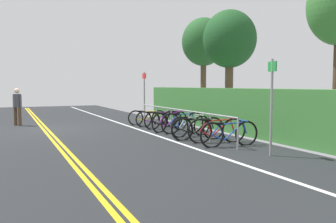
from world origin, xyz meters
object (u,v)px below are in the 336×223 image
Objects in this scene: bicycle_0 at (147,118)px; bicycle_3 at (170,121)px; bicycle_6 at (198,129)px; sign_post_near at (144,92)px; bicycle_2 at (163,120)px; bicycle_8 at (229,134)px; pedestrian at (17,104)px; bicycle_5 at (191,126)px; sign_post_far at (272,98)px; bicycle_7 at (217,130)px; tree_near_left at (204,43)px; bicycle_1 at (157,119)px; bicycle_4 at (183,123)px; bike_rack at (180,115)px; tree_mid at (230,40)px.

bicycle_0 is 0.93× the size of bicycle_3.
bicycle_0 is 0.92× the size of bicycle_6.
bicycle_0 is 1.68m from sign_post_near.
bicycle_2 is 4.49m from bicycle_8.
bicycle_0 is 1.03× the size of pedestrian.
bicycle_2 is 3.07m from bicycle_6.
bicycle_5 is at bearing -2.67° from sign_post_near.
sign_post_far reaches higher than bicycle_3.
bicycle_7 reaches higher than bicycle_2.
bicycle_5 is 8.38m from tree_near_left.
bicycle_1 is at bearing 61.17° from pedestrian.
bicycle_4 is 7.71m from tree_near_left.
pedestrian is 0.68× the size of sign_post_far.
bicycle_2 reaches higher than bicycle_1.
tree_near_left reaches higher than bicycle_5.
bike_rack is at bearing -177.55° from bicycle_5.
bicycle_0 is 4.54m from bicycle_6.
bicycle_1 is at bearing -178.38° from sign_post_far.
bicycle_8 is (5.97, 0.14, 0.03)m from bicycle_0.
bicycle_0 is at bearing -178.14° from bicycle_7.
pedestrian reaches higher than bicycle_0.
bicycle_4 reaches higher than bicycle_3.
bicycle_2 is (-1.50, 0.04, -0.30)m from bike_rack.
bike_rack is 1.42× the size of tree_mid.
sign_post_far is (2.23, 0.12, 1.03)m from bicycle_7.
bicycle_6 is 1.00× the size of bicycle_7.
bicycle_5 is at bearing 167.95° from bicycle_6.
bicycle_7 is (5.27, 0.17, 0.05)m from bicycle_0.
bicycle_5 is (2.97, -0.00, 0.02)m from bicycle_1.
pedestrian reaches higher than bicycle_8.
bicycle_1 is 6.45m from tree_near_left.
pedestrian is 5.50m from sign_post_near.
sign_post_near is 0.47× the size of tree_mid.
bicycle_8 is 0.78× the size of sign_post_far.
bicycle_1 is 0.95× the size of bicycle_8.
tree_near_left reaches higher than pedestrian.
tree_near_left is at bearing 146.82° from bicycle_5.
bicycle_1 is 2.97m from bicycle_5.
tree_mid is (3.21, 8.46, 2.74)m from pedestrian.
bicycle_0 is 5.97m from bicycle_8.
bike_rack reaches higher than bicycle_0.
sign_post_near is at bearing 175.15° from bicycle_2.
bicycle_3 is 1.49m from bicycle_5.
bike_rack is 1.59m from bicycle_6.
bicycle_5 is 0.79m from bicycle_6.
bicycle_0 is 0.92× the size of bicycle_7.
sign_post_near reaches higher than bicycle_4.
bicycle_7 is (2.99, 0.16, 0.01)m from bicycle_3.
bicycle_2 is at bearing 178.62° from bike_rack.
bicycle_0 is 0.99× the size of bicycle_5.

